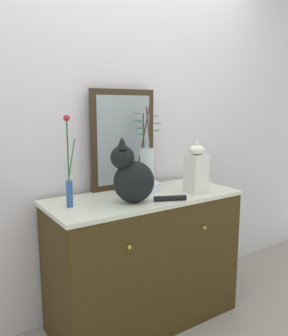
# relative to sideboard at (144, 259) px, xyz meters

# --- Properties ---
(ground_plane) EXTENTS (6.00, 6.00, 0.00)m
(ground_plane) POSITION_rel_sideboard_xyz_m (0.00, 0.00, -0.44)
(ground_plane) COLOR gray
(wall_back) EXTENTS (4.40, 0.08, 2.60)m
(wall_back) POSITION_rel_sideboard_xyz_m (0.00, 0.34, 0.86)
(wall_back) COLOR silver
(wall_back) RESTS_ON ground_plane
(sideboard) EXTENTS (1.26, 0.56, 0.87)m
(sideboard) POSITION_rel_sideboard_xyz_m (0.00, 0.00, 0.00)
(sideboard) COLOR #392910
(sideboard) RESTS_ON ground_plane
(mirror_leaning) EXTENTS (0.48, 0.03, 0.68)m
(mirror_leaning) POSITION_rel_sideboard_xyz_m (-0.01, 0.25, 0.78)
(mirror_leaning) COLOR #342416
(mirror_leaning) RESTS_ON sideboard
(cat_sitting) EXTENTS (0.45, 0.27, 0.39)m
(cat_sitting) POSITION_rel_sideboard_xyz_m (-0.15, -0.10, 0.60)
(cat_sitting) COLOR black
(cat_sitting) RESTS_ON sideboard
(vase_slim_green) EXTENTS (0.06, 0.04, 0.52)m
(vase_slim_green) POSITION_rel_sideboard_xyz_m (-0.49, 0.02, 0.61)
(vase_slim_green) COLOR #2A4F93
(vase_slim_green) RESTS_ON sideboard
(bowl_porcelain) EXTENTS (0.17, 0.17, 0.06)m
(bowl_porcelain) POSITION_rel_sideboard_xyz_m (0.08, 0.09, 0.47)
(bowl_porcelain) COLOR white
(bowl_porcelain) RESTS_ON sideboard
(vase_glass_clear) EXTENTS (0.16, 0.25, 0.52)m
(vase_glass_clear) POSITION_rel_sideboard_xyz_m (0.08, 0.09, 0.64)
(vase_glass_clear) COLOR silver
(vase_glass_clear) RESTS_ON bowl_porcelain
(jar_lidded_porcelain) EXTENTS (0.12, 0.12, 0.34)m
(jar_lidded_porcelain) POSITION_rel_sideboard_xyz_m (0.33, -0.13, 0.59)
(jar_lidded_porcelain) COLOR silver
(jar_lidded_porcelain) RESTS_ON sideboard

